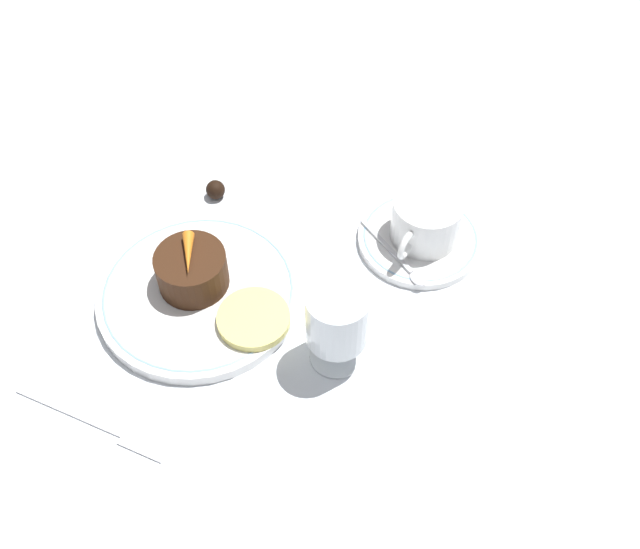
{
  "coord_description": "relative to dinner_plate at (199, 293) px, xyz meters",
  "views": [
    {
      "loc": [
        0.33,
        0.36,
        0.68
      ],
      "look_at": [
        -0.09,
        0.1,
        0.04
      ],
      "focal_mm": 42.0,
      "sensor_mm": 36.0,
      "label": 1
    }
  ],
  "objects": [
    {
      "name": "fork",
      "position": [
        0.18,
        0.02,
        -0.01
      ],
      "size": [
        0.04,
        0.18,
        0.01
      ],
      "color": "silver",
      "rests_on": "ground_plane"
    },
    {
      "name": "wine_glass",
      "position": [
        -0.02,
        0.17,
        0.06
      ],
      "size": [
        0.06,
        0.06,
        0.11
      ],
      "color": "silver",
      "rests_on": "ground_plane"
    },
    {
      "name": "carrot_garnish",
      "position": [
        -0.01,
        -0.01,
        0.06
      ],
      "size": [
        0.05,
        0.04,
        0.01
      ],
      "color": "orange",
      "rests_on": "dessert_cake"
    },
    {
      "name": "dinner_plate",
      "position": [
        0.0,
        0.0,
        0.0
      ],
      "size": [
        0.23,
        0.23,
        0.01
      ],
      "color": "white",
      "rests_on": "ground_plane"
    },
    {
      "name": "saucer",
      "position": [
        -0.21,
        0.17,
        -0.0
      ],
      "size": [
        0.15,
        0.15,
        0.01
      ],
      "color": "white",
      "rests_on": "ground_plane"
    },
    {
      "name": "spoon",
      "position": [
        -0.16,
        0.17,
        0.0
      ],
      "size": [
        0.06,
        0.11,
        0.0
      ],
      "color": "silver",
      "rests_on": "saucer"
    },
    {
      "name": "dessert_cake",
      "position": [
        -0.01,
        -0.01,
        0.03
      ],
      "size": [
        0.08,
        0.08,
        0.04
      ],
      "color": "#381E0F",
      "rests_on": "dinner_plate"
    },
    {
      "name": "pineapple_slice",
      "position": [
        0.0,
        0.08,
        0.01
      ],
      "size": [
        0.08,
        0.08,
        0.01
      ],
      "color": "#EFE075",
      "rests_on": "dinner_plate"
    },
    {
      "name": "coffee_cup",
      "position": [
        -0.21,
        0.17,
        0.03
      ],
      "size": [
        0.11,
        0.08,
        0.06
      ],
      "color": "white",
      "rests_on": "saucer"
    },
    {
      "name": "chocolate_truffle",
      "position": [
        -0.14,
        -0.08,
        0.0
      ],
      "size": [
        0.02,
        0.02,
        0.02
      ],
      "color": "black",
      "rests_on": "ground_plane"
    },
    {
      "name": "ground_plane",
      "position": [
        0.01,
        0.02,
        -0.01
      ],
      "size": [
        3.0,
        3.0,
        0.0
      ],
      "primitive_type": "plane",
      "color": "white"
    }
  ]
}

